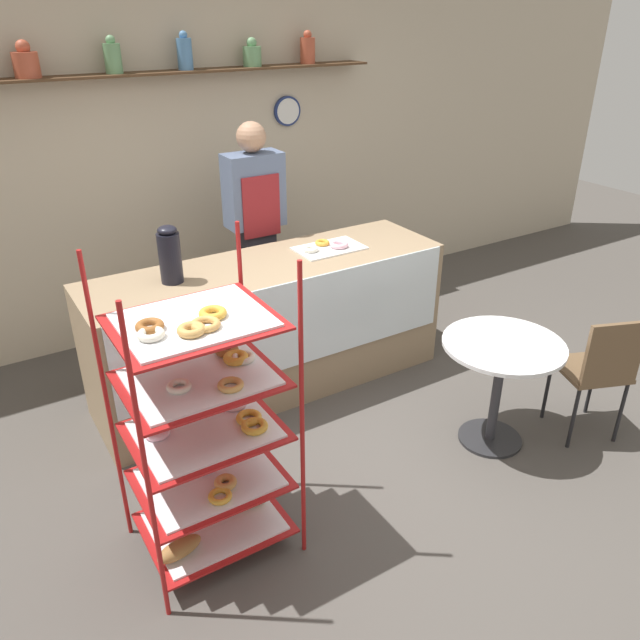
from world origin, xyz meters
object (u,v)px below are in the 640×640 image
object	(u,v)px
coffee_carafe	(170,255)
pastry_rack	(206,435)
cafe_table	(500,368)
donut_tray_counter	(328,247)
person_worker	(256,230)
cafe_chair	(600,366)

from	to	relation	value
coffee_carafe	pastry_rack	bearing A→B (deg)	-104.19
cafe_table	donut_tray_counter	xyz separation A→B (m)	(-0.39, 1.34, 0.43)
cafe_table	coffee_carafe	size ratio (longest dim) A/B	1.99
person_worker	donut_tray_counter	world-z (taller)	person_worker
pastry_rack	cafe_table	size ratio (longest dim) A/B	2.19
cafe_chair	coffee_carafe	distance (m)	2.72
person_worker	donut_tray_counter	xyz separation A→B (m)	(0.27, -0.60, -0.01)
pastry_rack	donut_tray_counter	size ratio (longest dim) A/B	3.31
person_worker	donut_tray_counter	size ratio (longest dim) A/B	3.69
pastry_rack	person_worker	distance (m)	2.16
cafe_table	donut_tray_counter	world-z (taller)	donut_tray_counter
pastry_rack	cafe_table	world-z (taller)	pastry_rack
person_worker	cafe_table	size ratio (longest dim) A/B	2.44
person_worker	cafe_chair	size ratio (longest dim) A/B	2.04
person_worker	coffee_carafe	size ratio (longest dim) A/B	4.85
cafe_chair	donut_tray_counter	size ratio (longest dim) A/B	1.81
pastry_rack	person_worker	world-z (taller)	person_worker
donut_tray_counter	coffee_carafe	bearing A→B (deg)	178.85
pastry_rack	cafe_chair	distance (m)	2.42
coffee_carafe	donut_tray_counter	size ratio (longest dim) A/B	0.76
cafe_table	coffee_carafe	bearing A→B (deg)	138.26
pastry_rack	cafe_chair	world-z (taller)	pastry_rack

